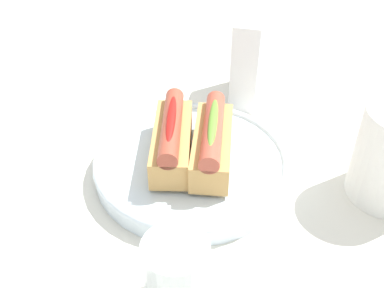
% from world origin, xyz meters
% --- Properties ---
extents(ground_plane, '(2.40, 2.40, 0.00)m').
position_xyz_m(ground_plane, '(0.00, 0.00, 0.00)').
color(ground_plane, silver).
extents(serving_bowl, '(0.27, 0.27, 0.03)m').
position_xyz_m(serving_bowl, '(0.01, 0.01, 0.02)').
color(serving_bowl, silver).
rests_on(serving_bowl, ground_plane).
extents(hotdog_front, '(0.15, 0.06, 0.06)m').
position_xyz_m(hotdog_front, '(0.01, -0.01, 0.06)').
color(hotdog_front, tan).
rests_on(hotdog_front, serving_bowl).
extents(hotdog_back, '(0.15, 0.05, 0.06)m').
position_xyz_m(hotdog_back, '(0.01, 0.04, 0.06)').
color(hotdog_back, tan).
rests_on(hotdog_back, serving_bowl).
extents(water_glass, '(0.07, 0.07, 0.09)m').
position_xyz_m(water_glass, '(0.22, 0.02, 0.04)').
color(water_glass, white).
rests_on(water_glass, ground_plane).
extents(napkin_box, '(0.11, 0.06, 0.15)m').
position_xyz_m(napkin_box, '(-0.20, 0.09, 0.07)').
color(napkin_box, white).
rests_on(napkin_box, ground_plane).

